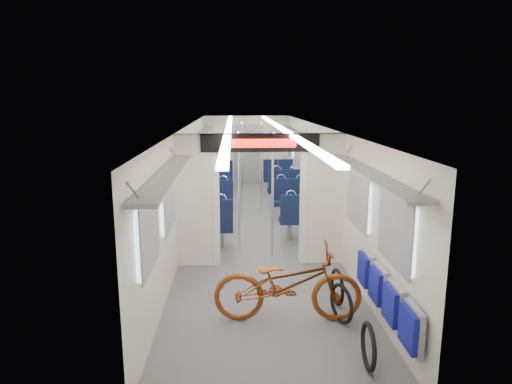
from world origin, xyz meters
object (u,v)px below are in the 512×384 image
Objects in this scene: bike_hoop_b at (341,305)px; seat_bay_far_right at (281,179)px; bike_hoop_c at (337,289)px; flip_bench at (385,295)px; seat_bay_far_left at (217,180)px; stanchion_far_left at (242,167)px; seat_bay_near_right at (296,205)px; bike_hoop_a at (368,348)px; bicycle at (288,284)px; seat_bay_near_left at (211,210)px; stanchion_far_right at (261,169)px; stanchion_near_left at (239,193)px; stanchion_near_right at (272,196)px.

bike_hoop_b is 0.25× the size of seat_bay_far_right.
bike_hoop_b reaches higher than bike_hoop_c.
flip_bench is 8.47m from seat_bay_far_left.
bike_hoop_c is 0.23× the size of stanchion_far_left.
seat_bay_far_right is at bearing 90.00° from seat_bay_near_right.
bike_hoop_c is (0.01, 1.58, 0.00)m from bike_hoop_a.
bicycle is at bearing -99.04° from seat_bay_near_right.
bike_hoop_a is at bearing -69.21° from seat_bay_near_left.
seat_bay_near_left is 1.92m from seat_bay_near_right.
stanchion_far_right is (1.17, -1.88, 0.61)m from seat_bay_far_left.
bicycle is at bearing -78.03° from stanchion_near_left.
seat_bay_far_right reaches higher than bike_hoop_b.
seat_bay_near_left is (-1.87, 4.02, 0.31)m from bike_hoop_b.
seat_bay_far_left is at bearing 11.73° from bicycle.
stanchion_far_left is (0.11, 3.30, 0.00)m from stanchion_near_left.
bike_hoop_a and bike_hoop_c have the same top height.
seat_bay_near_left is (-1.92, 5.06, 0.31)m from bike_hoop_a.
stanchion_far_right reaches higher than seat_bay_near_left.
stanchion_near_left is (0.58, -1.10, 0.60)m from seat_bay_near_left.
bicycle is 0.84× the size of stanchion_far_left.
flip_bench is at bearing -46.36° from bike_hoop_b.
bike_hoop_b is at bearing -65.02° from seat_bay_near_left.
seat_bay_near_left reaches higher than bike_hoop_c.
seat_bay_far_right is 4.91m from stanchion_near_left.
stanchion_far_left is (-0.48, 6.11, 0.64)m from bicycle.
stanchion_far_left is (-1.17, 6.22, 0.91)m from bike_hoop_b.
seat_bay_far_right is at bearing 90.34° from bike_hoop_a.
bike_hoop_b is 7.95m from seat_bay_far_left.
bicycle is at bearing -89.93° from stanchion_far_right.
bike_hoop_c is 0.25× the size of seat_bay_far_right.
bike_hoop_a is at bearing -80.43° from stanchion_far_left.
bicycle is 0.84× the size of stanchion_far_right.
bicycle is 0.84× the size of stanchion_near_right.
seat_bay_far_right is (1.87, -0.10, 0.02)m from seat_bay_far_left.
seat_bay_far_left is at bearing 105.68° from flip_bench.
stanchion_far_left is (-1.22, 7.26, 0.91)m from bike_hoop_a.
flip_bench is 1.04× the size of seat_bay_near_right.
seat_bay_near_right reaches higher than bike_hoop_b.
seat_bay_far_left is (-1.94, 7.18, 0.30)m from bike_hoop_c.
seat_bay_near_right is 0.99× the size of seat_bay_far_left.
flip_bench is 0.91× the size of stanchion_far_right.
bicycle is 0.84× the size of stanchion_near_left.
seat_bay_far_left is 1.76m from stanchion_far_left.
bike_hoop_a is 8.67m from seat_bay_far_right.
seat_bay_near_left is (-1.94, 3.49, 0.31)m from bike_hoop_c.
stanchion_far_left is at bearing 100.70° from bike_hoop_b.
bike_hoop_b is 0.25× the size of seat_bay_near_left.
stanchion_far_left is at bearing -129.93° from seat_bay_far_right.
stanchion_far_left is at bearing 7.43° from bicycle.
stanchion_near_right is (-0.69, 2.60, 0.91)m from bike_hoop_b.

